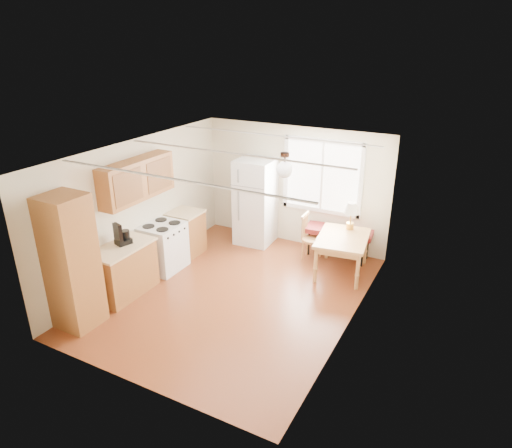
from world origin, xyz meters
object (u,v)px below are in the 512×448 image
Objects in this scene: bench at (339,232)px; dining_table at (342,242)px; chair at (308,234)px; refrigerator at (256,202)px.

bench is 1.05× the size of dining_table.
dining_table is 0.85m from chair.
chair reaches higher than dining_table.
dining_table is (2.09, -0.52, -0.28)m from refrigerator.
refrigerator is 1.86m from bench.
bench is 0.68m from dining_table.
refrigerator reaches higher than dining_table.
chair reaches higher than bench.
refrigerator is at bearing 158.06° from dining_table.
bench is at bearing 0.42° from refrigerator.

